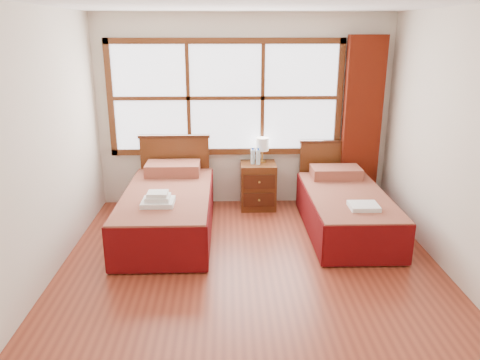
{
  "coord_description": "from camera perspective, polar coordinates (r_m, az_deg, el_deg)",
  "views": [
    {
      "loc": [
        -0.24,
        -4.13,
        2.38
      ],
      "look_at": [
        -0.1,
        0.7,
        0.82
      ],
      "focal_mm": 35.0,
      "sensor_mm": 36.0,
      "label": 1
    }
  ],
  "objects": [
    {
      "name": "floor",
      "position": [
        4.77,
        1.46,
        -12.05
      ],
      "size": [
        4.5,
        4.5,
        0.0
      ],
      "primitive_type": "plane",
      "color": "brown",
      "rests_on": "ground"
    },
    {
      "name": "ceiling",
      "position": [
        4.14,
        1.76,
        20.92
      ],
      "size": [
        4.5,
        4.5,
        0.0
      ],
      "primitive_type": "plane",
      "rotation": [
        3.14,
        0.0,
        0.0
      ],
      "color": "white",
      "rests_on": "wall_back"
    },
    {
      "name": "wall_back",
      "position": [
        6.47,
        0.48,
        8.27
      ],
      "size": [
        4.0,
        0.0,
        4.0
      ],
      "primitive_type": "plane",
      "rotation": [
        1.57,
        0.0,
        0.0
      ],
      "color": "silver",
      "rests_on": "floor"
    },
    {
      "name": "wall_left",
      "position": [
        4.62,
        -24.07,
        2.78
      ],
      "size": [
        0.0,
        4.5,
        4.5
      ],
      "primitive_type": "plane",
      "rotation": [
        1.57,
        0.0,
        1.57
      ],
      "color": "silver",
      "rests_on": "floor"
    },
    {
      "name": "wall_right",
      "position": [
        4.82,
        26.11,
        3.09
      ],
      "size": [
        0.0,
        4.5,
        4.5
      ],
      "primitive_type": "plane",
      "rotation": [
        1.57,
        0.0,
        -1.57
      ],
      "color": "silver",
      "rests_on": "floor"
    },
    {
      "name": "window",
      "position": [
        6.4,
        -1.78,
        9.97
      ],
      "size": [
        3.16,
        0.06,
        1.56
      ],
      "color": "white",
      "rests_on": "wall_back"
    },
    {
      "name": "curtain",
      "position": [
        6.62,
        14.61,
        6.76
      ],
      "size": [
        0.5,
        0.16,
        2.3
      ],
      "primitive_type": "cube",
      "color": "#5E1709",
      "rests_on": "wall_back"
    },
    {
      "name": "bed_left",
      "position": [
        5.76,
        -8.73,
        -3.42
      ],
      "size": [
        1.04,
        2.06,
        1.01
      ],
      "color": "#3B1A0C",
      "rests_on": "floor"
    },
    {
      "name": "bed_right",
      "position": [
        5.91,
        12.7,
        -3.38
      ],
      "size": [
        0.96,
        1.98,
        0.92
      ],
      "color": "#3B1A0C",
      "rests_on": "floor"
    },
    {
      "name": "nightstand",
      "position": [
        6.47,
        2.22,
        -0.7
      ],
      "size": [
        0.48,
        0.47,
        0.64
      ],
      "color": "#582C13",
      "rests_on": "floor"
    },
    {
      "name": "towels_left",
      "position": [
        5.22,
        -9.97,
        -2.37
      ],
      "size": [
        0.35,
        0.31,
        0.15
      ],
      "rotation": [
        0.0,
        0.0,
        -0.01
      ],
      "color": "white",
      "rests_on": "bed_left"
    },
    {
      "name": "towels_right",
      "position": [
        5.35,
        14.84,
        -3.11
      ],
      "size": [
        0.32,
        0.28,
        0.05
      ],
      "rotation": [
        0.0,
        0.0,
        -0.01
      ],
      "color": "white",
      "rests_on": "bed_right"
    },
    {
      "name": "lamp",
      "position": [
        6.39,
        2.74,
        4.29
      ],
      "size": [
        0.18,
        0.18,
        0.34
      ],
      "color": "#BE8B3D",
      "rests_on": "nightstand"
    },
    {
      "name": "bottle_near",
      "position": [
        6.34,
        1.58,
        2.88
      ],
      "size": [
        0.06,
        0.06,
        0.22
      ],
      "color": "#C0E6F7",
      "rests_on": "nightstand"
    },
    {
      "name": "bottle_far",
      "position": [
        6.32,
        2.22,
        2.82
      ],
      "size": [
        0.06,
        0.06,
        0.22
      ],
      "color": "#C0E6F7",
      "rests_on": "nightstand"
    }
  ]
}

